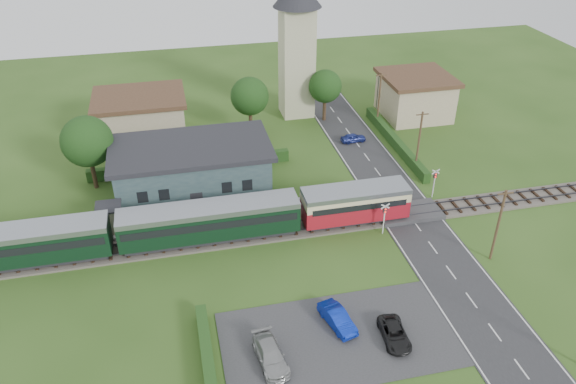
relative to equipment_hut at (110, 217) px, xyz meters
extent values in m
plane|color=#2D4C19|center=(18.00, -5.20, -1.75)|extent=(120.00, 120.00, 0.00)
cube|color=#4C443D|center=(18.00, -3.20, -1.65)|extent=(76.00, 3.20, 0.20)
cube|color=#3F3F47|center=(18.00, -3.92, -1.33)|extent=(76.00, 0.08, 0.15)
cube|color=#3F3F47|center=(18.00, -2.48, -1.33)|extent=(76.00, 0.08, 0.15)
cube|color=#28282B|center=(28.00, -5.20, -1.72)|extent=(6.00, 70.00, 0.05)
cube|color=#333335|center=(16.50, -17.20, -1.71)|extent=(17.00, 9.00, 0.08)
cube|color=#333335|center=(28.00, -3.20, -1.52)|extent=(6.20, 3.40, 0.45)
cube|color=gray|center=(8.00, 0.00, -1.52)|extent=(30.00, 3.00, 0.45)
cube|color=#BDB894|center=(0.00, 0.00, -0.10)|extent=(2.00, 2.00, 2.40)
cube|color=#232328|center=(0.00, 0.00, 1.18)|extent=(2.30, 2.30, 0.15)
cube|color=#2E444A|center=(8.00, 5.80, 0.65)|extent=(15.00, 8.00, 4.80)
cube|color=#232328|center=(8.00, 5.80, 3.30)|extent=(16.00, 9.00, 0.50)
cube|color=#232328|center=(8.00, 1.86, -0.65)|extent=(1.20, 0.12, 2.20)
cube|color=black|center=(3.00, 1.86, 0.65)|extent=(1.00, 0.12, 1.20)
cube|color=black|center=(5.00, 1.86, 0.65)|extent=(1.00, 0.12, 1.20)
cube|color=black|center=(11.00, 1.86, 0.65)|extent=(1.00, 0.12, 1.20)
cube|color=black|center=(13.00, 1.86, 0.65)|extent=(1.00, 0.12, 1.20)
cube|color=#232328|center=(22.39, -3.20, -1.16)|extent=(9.00, 2.20, 0.50)
cube|color=maroon|center=(22.39, -3.20, -0.16)|extent=(10.00, 2.80, 1.80)
cube|color=beige|center=(22.39, -3.20, 1.09)|extent=(10.00, 2.82, 0.90)
cube|color=black|center=(22.39, -3.20, 0.74)|extent=(9.00, 2.88, 0.60)
cube|color=gray|center=(22.39, -3.20, 1.74)|extent=(10.00, 2.90, 0.45)
cube|color=#232328|center=(8.79, -3.20, -1.16)|extent=(15.20, 2.20, 0.50)
cube|color=black|center=(8.79, -3.20, 0.34)|extent=(16.00, 2.80, 2.60)
cube|color=black|center=(8.79, -3.20, 0.74)|extent=(15.40, 2.86, 0.70)
cube|color=gray|center=(8.79, -3.20, 1.74)|extent=(16.00, 2.90, 0.50)
cube|color=#232328|center=(-7.81, -3.20, -1.16)|extent=(15.20, 2.20, 0.50)
cube|color=black|center=(-7.81, -3.20, 0.34)|extent=(16.00, 2.80, 2.60)
cube|color=black|center=(-7.81, -3.20, 0.74)|extent=(15.40, 2.86, 0.70)
cube|color=gray|center=(-7.81, -3.20, 1.74)|extent=(16.00, 2.90, 0.50)
cube|color=#BDB894|center=(23.00, 22.80, 5.25)|extent=(4.00, 4.00, 14.00)
cube|color=tan|center=(3.00, 19.80, 0.75)|extent=(10.00, 8.00, 5.00)
cube|color=#472D1E|center=(3.00, 19.80, 3.50)|extent=(10.80, 8.80, 0.50)
cube|color=tan|center=(38.00, 18.80, 0.75)|extent=(8.00, 8.00, 5.00)
cube|color=#472D1E|center=(38.00, 18.80, 3.50)|extent=(8.80, 8.80, 0.50)
cube|color=#193814|center=(7.00, -17.20, -1.15)|extent=(0.80, 9.00, 1.20)
cube|color=#193814|center=(32.20, 10.80, -1.15)|extent=(0.80, 18.00, 1.20)
cube|color=#193814|center=(8.00, 10.30, -1.10)|extent=(22.00, 0.80, 1.30)
cylinder|color=#332316|center=(-2.00, 8.80, 0.32)|extent=(0.44, 0.44, 4.12)
sphere|color=#143311|center=(-2.00, 8.80, 3.65)|extent=(5.20, 5.20, 5.20)
cylinder|color=#332316|center=(16.00, 17.80, 0.18)|extent=(0.44, 0.44, 3.85)
sphere|color=#143311|center=(16.00, 17.80, 3.29)|extent=(4.60, 4.60, 4.60)
cylinder|color=#332316|center=(26.00, 19.80, 0.04)|extent=(0.44, 0.44, 3.58)
sphere|color=#143311|center=(26.00, 19.80, 2.93)|extent=(4.20, 4.20, 4.20)
cylinder|color=#473321|center=(32.20, -11.20, 1.75)|extent=(0.22, 0.22, 7.00)
cube|color=#473321|center=(32.20, -11.20, 4.95)|extent=(1.40, 0.10, 0.10)
cylinder|color=#473321|center=(32.20, 4.80, 1.75)|extent=(0.22, 0.22, 7.00)
cube|color=#473321|center=(32.20, 4.80, 4.95)|extent=(1.40, 0.10, 0.10)
cylinder|color=#473321|center=(32.20, 16.80, 1.75)|extent=(0.22, 0.22, 7.00)
cube|color=#473321|center=(32.20, 16.80, 4.95)|extent=(1.40, 0.10, 0.10)
cylinder|color=silver|center=(24.40, -5.60, -0.25)|extent=(0.12, 0.12, 3.00)
cube|color=#232328|center=(24.40, -5.60, 0.85)|extent=(0.35, 0.18, 0.55)
sphere|color=#FF190C|center=(24.40, -5.72, 1.00)|extent=(0.14, 0.14, 0.14)
sphere|color=#FF190C|center=(24.40, -5.72, 0.70)|extent=(0.14, 0.14, 0.14)
cube|color=silver|center=(24.40, -5.60, 1.25)|extent=(0.84, 0.05, 0.55)
cube|color=silver|center=(24.40, -5.60, 1.25)|extent=(0.84, 0.05, 0.55)
cylinder|color=silver|center=(31.60, -0.80, -0.25)|extent=(0.12, 0.12, 3.00)
cube|color=#232328|center=(31.60, -0.80, 0.85)|extent=(0.35, 0.18, 0.55)
sphere|color=#FF190C|center=(31.60, -0.92, 1.00)|extent=(0.14, 0.14, 0.14)
sphere|color=#FF190C|center=(31.60, -0.92, 0.70)|extent=(0.14, 0.14, 0.14)
cube|color=silver|center=(31.60, -0.80, 1.25)|extent=(0.84, 0.05, 0.55)
cube|color=silver|center=(31.60, -0.80, 1.25)|extent=(0.84, 0.05, 0.55)
cylinder|color=#3F3F47|center=(-4.00, 14.80, 0.75)|extent=(0.14, 0.14, 5.00)
sphere|color=orange|center=(-4.00, 14.80, 3.25)|extent=(0.30, 0.30, 0.30)
cylinder|color=#3F3F47|center=(34.00, 21.80, 0.75)|extent=(0.14, 0.14, 5.00)
sphere|color=orange|center=(34.00, 21.80, 3.25)|extent=(0.30, 0.30, 0.30)
imported|color=navy|center=(27.70, 12.91, -1.18)|extent=(3.12, 1.44, 1.03)
imported|color=#0A229E|center=(16.84, -15.88, -1.03)|extent=(2.31, 4.06, 1.27)
imported|color=#9F9F9F|center=(11.28, -18.26, -1.03)|extent=(2.28, 4.55, 1.27)
imported|color=black|center=(20.45, -18.19, -1.14)|extent=(2.02, 3.89, 1.05)
imported|color=gray|center=(14.76, -0.80, -0.32)|extent=(0.74, 0.51, 1.96)
imported|color=gray|center=(1.91, -0.74, -0.33)|extent=(0.74, 0.95, 1.93)
camera|label=1|loc=(6.50, -44.79, 28.98)|focal=35.00mm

